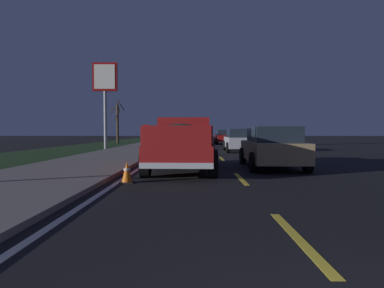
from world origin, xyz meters
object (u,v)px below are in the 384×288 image
at_px(sedan_tan, 272,147).
at_px(bare_tree_far, 118,122).
at_px(sedan_black, 192,137).
at_px(sedan_silver, 240,140).
at_px(sedan_red, 224,137).
at_px(traffic_cone_near, 127,172).
at_px(gas_price_sign, 105,84).
at_px(pickup_truck, 183,142).

relative_size(sedan_tan, bare_tree_far, 0.88).
xyz_separation_m(sedan_tan, bare_tree_far, (25.08, 11.86, 1.67)).
height_order(sedan_black, sedan_silver, same).
bearing_deg(sedan_red, traffic_cone_near, 169.52).
bearing_deg(gas_price_sign, sedan_black, -36.80).
height_order(sedan_tan, gas_price_sign, gas_price_sign).
height_order(bare_tree_far, traffic_cone_near, bare_tree_far).
distance_m(sedan_tan, sedan_red, 23.08).
height_order(sedan_black, bare_tree_far, bare_tree_far).
relative_size(sedan_tan, traffic_cone_near, 7.66).
height_order(pickup_truck, sedan_tan, pickup_truck).
relative_size(sedan_tan, sedan_red, 1.00).
relative_size(sedan_red, bare_tree_far, 0.88).
relative_size(sedan_black, sedan_silver, 1.00).
bearing_deg(pickup_truck, sedan_black, -0.22).
xyz_separation_m(sedan_tan, gas_price_sign, (13.04, 9.91, 4.24)).
bearing_deg(gas_price_sign, bare_tree_far, 9.18).
bearing_deg(sedan_tan, sedan_red, -0.61).
xyz_separation_m(bare_tree_far, traffic_cone_near, (-28.75, -7.16, -2.17)).
bearing_deg(traffic_cone_near, sedan_black, -3.30).
height_order(pickup_truck, traffic_cone_near, pickup_truck).
xyz_separation_m(sedan_black, traffic_cone_near, (-25.65, 1.48, -0.50)).
distance_m(gas_price_sign, bare_tree_far, 12.46).
height_order(sedan_tan, traffic_cone_near, sedan_tan).
bearing_deg(traffic_cone_near, bare_tree_far, 13.98).
height_order(sedan_red, gas_price_sign, gas_price_sign).
bearing_deg(gas_price_sign, traffic_cone_near, -162.68).
distance_m(sedan_black, sedan_red, 3.64).
bearing_deg(pickup_truck, sedan_red, -8.46).
distance_m(sedan_black, bare_tree_far, 9.32).
xyz_separation_m(sedan_tan, sedan_red, (23.08, -0.25, 0.00)).
xyz_separation_m(pickup_truck, sedan_red, (23.92, -3.56, -0.20)).
bearing_deg(traffic_cone_near, sedan_silver, -19.59).
distance_m(pickup_truck, sedan_black, 22.83).
relative_size(sedan_silver, bare_tree_far, 0.88).
bearing_deg(sedan_red, pickup_truck, 171.54).
bearing_deg(sedan_black, sedan_silver, -164.54).
relative_size(sedan_black, sedan_tan, 1.00).
bearing_deg(traffic_cone_near, sedan_tan, -52.03).
bearing_deg(sedan_silver, sedan_tan, 179.27).
bearing_deg(pickup_truck, sedan_tan, -75.69).
xyz_separation_m(sedan_black, gas_price_sign, (-8.94, 6.69, 4.24)).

